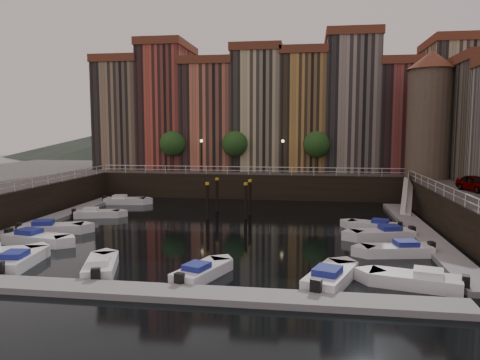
% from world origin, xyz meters
% --- Properties ---
extents(ground, '(200.00, 200.00, 0.00)m').
position_xyz_m(ground, '(0.00, 0.00, 0.00)').
color(ground, black).
rests_on(ground, ground).
extents(quay_far, '(80.00, 20.00, 3.00)m').
position_xyz_m(quay_far, '(0.00, 26.00, 1.50)').
color(quay_far, black).
rests_on(quay_far, ground).
extents(dock_left, '(2.00, 28.00, 0.35)m').
position_xyz_m(dock_left, '(-16.20, -1.00, 0.17)').
color(dock_left, gray).
rests_on(dock_left, ground).
extents(dock_right, '(2.00, 28.00, 0.35)m').
position_xyz_m(dock_right, '(16.20, -1.00, 0.17)').
color(dock_right, gray).
rests_on(dock_right, ground).
extents(dock_near, '(30.00, 2.00, 0.35)m').
position_xyz_m(dock_near, '(0.00, -17.00, 0.17)').
color(dock_near, gray).
rests_on(dock_near, ground).
extents(mountains, '(145.00, 100.00, 18.00)m').
position_xyz_m(mountains, '(1.72, 110.00, 7.92)').
color(mountains, '#2D382D').
rests_on(mountains, ground).
extents(far_terrace, '(48.70, 10.30, 17.50)m').
position_xyz_m(far_terrace, '(3.31, 23.50, 10.95)').
color(far_terrace, '#8C7359').
rests_on(far_terrace, quay_far).
extents(corner_tower, '(5.20, 5.20, 13.80)m').
position_xyz_m(corner_tower, '(20.00, 14.50, 10.19)').
color(corner_tower, '#6B5B4C').
rests_on(corner_tower, quay_right).
extents(promenade_trees, '(21.20, 3.20, 5.20)m').
position_xyz_m(promenade_trees, '(-1.33, 18.20, 6.58)').
color(promenade_trees, black).
rests_on(promenade_trees, quay_far).
extents(street_lamps, '(10.36, 0.36, 4.18)m').
position_xyz_m(street_lamps, '(-1.00, 17.20, 5.90)').
color(street_lamps, black).
rests_on(street_lamps, quay_far).
extents(railings, '(36.08, 34.04, 0.52)m').
position_xyz_m(railings, '(0.00, 4.88, 3.79)').
color(railings, white).
rests_on(railings, ground).
extents(gangway, '(2.78, 8.32, 3.73)m').
position_xyz_m(gangway, '(17.10, 10.00, 1.92)').
color(gangway, white).
rests_on(gangway, ground).
extents(mooring_pilings, '(4.00, 4.59, 3.78)m').
position_xyz_m(mooring_pilings, '(-0.41, 5.34, 1.65)').
color(mooring_pilings, black).
rests_on(mooring_pilings, ground).
extents(boat_left_1, '(5.25, 2.57, 1.18)m').
position_xyz_m(boat_left_1, '(-12.66, -7.98, 0.40)').
color(boat_left_1, white).
rests_on(boat_left_1, ground).
extents(boat_left_2, '(5.24, 3.32, 1.18)m').
position_xyz_m(boat_left_2, '(-13.50, -4.55, 0.40)').
color(boat_left_2, white).
rests_on(boat_left_2, ground).
extents(boat_left_3, '(4.52, 2.67, 1.01)m').
position_xyz_m(boat_left_3, '(-13.01, 2.66, 0.34)').
color(boat_left_3, white).
rests_on(boat_left_3, ground).
extents(boat_left_4, '(4.90, 2.30, 1.10)m').
position_xyz_m(boat_left_4, '(-13.49, 10.68, 0.37)').
color(boat_left_4, white).
rests_on(boat_left_4, ground).
extents(boat_right_0, '(5.07, 2.90, 1.14)m').
position_xyz_m(boat_right_0, '(13.06, -13.73, 0.38)').
color(boat_right_0, white).
rests_on(boat_right_0, ground).
extents(boat_right_1, '(4.92, 2.58, 1.10)m').
position_xyz_m(boat_right_1, '(13.23, -7.28, 0.37)').
color(boat_right_1, white).
rests_on(boat_right_1, ground).
extents(boat_right_2, '(5.08, 2.98, 1.14)m').
position_xyz_m(boat_right_2, '(12.94, -2.58, 0.38)').
color(boat_right_2, white).
rests_on(boat_right_2, ground).
extents(boat_right_3, '(4.48, 2.83, 1.01)m').
position_xyz_m(boat_right_3, '(12.73, 0.87, 0.34)').
color(boat_right_3, white).
rests_on(boat_right_3, ground).
extents(boat_near_0, '(2.38, 5.06, 1.14)m').
position_xyz_m(boat_near_0, '(-10.41, -13.29, 0.38)').
color(boat_near_0, white).
rests_on(boat_near_0, ground).
extents(boat_near_1, '(3.01, 4.80, 1.08)m').
position_xyz_m(boat_near_1, '(-4.86, -13.76, 0.36)').
color(boat_near_1, white).
rests_on(boat_near_1, ground).
extents(boat_near_2, '(2.99, 4.65, 1.05)m').
position_xyz_m(boat_near_2, '(1.25, -13.90, 0.35)').
color(boat_near_2, white).
rests_on(boat_near_2, ground).
extents(boat_near_3, '(3.33, 5.20, 1.17)m').
position_xyz_m(boat_near_3, '(8.45, -13.92, 0.39)').
color(boat_near_3, white).
rests_on(boat_near_3, ground).
extents(car_a, '(2.65, 4.39, 1.40)m').
position_xyz_m(car_a, '(21.39, 3.31, 3.70)').
color(car_a, gray).
rests_on(car_a, quay_right).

